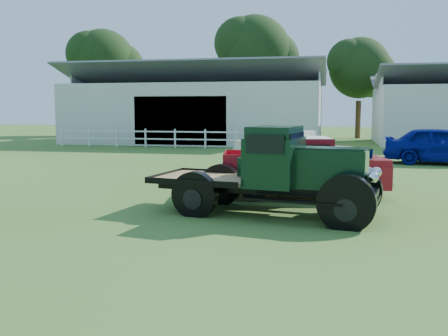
% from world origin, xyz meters
% --- Properties ---
extents(ground, '(120.00, 120.00, 0.00)m').
position_xyz_m(ground, '(0.00, 0.00, 0.00)').
color(ground, '#3C621E').
extents(shed_left, '(18.80, 10.20, 5.60)m').
position_xyz_m(shed_left, '(-7.00, 26.00, 2.80)').
color(shed_left, silver).
rests_on(shed_left, ground).
extents(fence_rail, '(14.20, 0.16, 1.20)m').
position_xyz_m(fence_rail, '(-8.00, 20.00, 0.60)').
color(fence_rail, white).
rests_on(fence_rail, ground).
extents(tree_a, '(6.30, 6.30, 10.50)m').
position_xyz_m(tree_a, '(-18.00, 33.00, 5.25)').
color(tree_a, black).
rests_on(tree_a, ground).
extents(tree_b, '(6.90, 6.90, 11.50)m').
position_xyz_m(tree_b, '(-4.00, 34.00, 5.75)').
color(tree_b, black).
rests_on(tree_b, ground).
extents(tree_c, '(5.40, 5.40, 9.00)m').
position_xyz_m(tree_c, '(5.00, 33.00, 4.50)').
color(tree_c, black).
rests_on(tree_c, ground).
extents(vintage_flatbed, '(5.53, 2.91, 2.08)m').
position_xyz_m(vintage_flatbed, '(1.36, 0.96, 1.04)').
color(vintage_flatbed, black).
rests_on(vintage_flatbed, ground).
extents(red_pickup, '(4.93, 2.57, 1.71)m').
position_xyz_m(red_pickup, '(1.99, 3.52, 0.86)').
color(red_pickup, maroon).
rests_on(red_pickup, ground).
extents(white_pickup, '(4.70, 3.36, 1.61)m').
position_xyz_m(white_pickup, '(1.24, 8.57, 0.81)').
color(white_pickup, beige).
rests_on(white_pickup, ground).
extents(misc_car_blue, '(5.23, 2.74, 1.70)m').
position_xyz_m(misc_car_blue, '(7.64, 13.27, 0.85)').
color(misc_car_blue, '#030E7B').
rests_on(misc_car_blue, ground).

